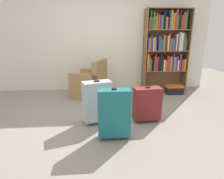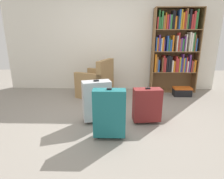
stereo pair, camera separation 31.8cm
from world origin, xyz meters
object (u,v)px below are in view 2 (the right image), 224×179
suitcase_teal (109,113)px  mug (118,94)px  bookshelf (175,47)px  armchair (96,83)px  storage_box (182,91)px  suitcase_dark_red (147,105)px  suitcase_silver (97,101)px

suitcase_teal → mug: bearing=85.7°
bookshelf → mug: size_ratio=17.31×
armchair → storage_box: bearing=1.3°
suitcase_dark_red → suitcase_silver: bearing=178.1°
armchair → storage_box: armchair is taller
bookshelf → suitcase_teal: size_ratio=2.74×
storage_box → suitcase_teal: (-1.72, -1.99, 0.28)m
armchair → storage_box: size_ratio=2.12×
storage_box → suitcase_silver: size_ratio=0.58×
storage_box → suitcase_silver: (-1.95, -1.45, 0.27)m
storage_box → mug: bearing=-179.5°
suitcase_teal → storage_box: bearing=49.2°
bookshelf → suitcase_silver: (-1.81, -1.87, -0.78)m
mug → armchair: bearing=-176.4°
storage_box → suitcase_teal: bearing=-130.8°
suitcase_dark_red → suitcase_silver: suitcase_silver is taller
mug → suitcase_teal: suitcase_teal is taller
bookshelf → suitcase_dark_red: bookshelf is taller
armchair → suitcase_teal: armchair is taller
suitcase_dark_red → suitcase_silver: 0.85m
bookshelf → suitcase_silver: bearing=-134.0°
storage_box → suitcase_silver: bearing=-143.3°
mug → suitcase_dark_red: 1.56m
mug → storage_box: size_ratio=0.28×
storage_box → armchair: bearing=-178.7°
mug → suitcase_silver: bearing=-104.8°
suitcase_teal → suitcase_silver: size_ratio=1.02×
armchair → suitcase_dark_red: bearing=-55.0°
storage_box → suitcase_silver: 2.45m
bookshelf → suitcase_teal: bookshelf is taller
storage_box → bookshelf: bearing=108.6°
bookshelf → armchair: bookshelf is taller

